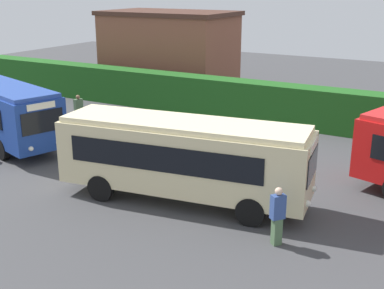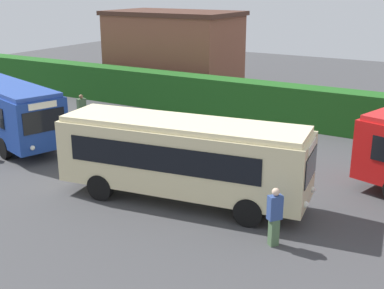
{
  "view_description": "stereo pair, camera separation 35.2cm",
  "coord_description": "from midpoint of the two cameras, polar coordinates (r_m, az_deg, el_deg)",
  "views": [
    {
      "loc": [
        9.02,
        -16.79,
        7.74
      ],
      "look_at": [
        -0.6,
        0.07,
        1.54
      ],
      "focal_mm": 47.58,
      "sensor_mm": 36.0,
      "label": 1
    },
    {
      "loc": [
        9.32,
        -16.62,
        7.74
      ],
      "look_at": [
        -0.6,
        0.07,
        1.54
      ],
      "focal_mm": 47.58,
      "sensor_mm": 36.0,
      "label": 2
    }
  ],
  "objects": [
    {
      "name": "ground_plane",
      "position": [
        20.57,
        1.82,
        -4.41
      ],
      "size": [
        76.47,
        76.47,
        0.0
      ],
      "primitive_type": "plane",
      "color": "#424244"
    },
    {
      "name": "bus_cream",
      "position": [
        18.41,
        -0.53,
        -1.21
      ],
      "size": [
        9.49,
        3.75,
        3.06
      ],
      "rotation": [
        0.0,
        0.0,
        0.15
      ],
      "color": "beige",
      "rests_on": "ground_plane"
    },
    {
      "name": "person_center",
      "position": [
        29.13,
        -11.91,
        3.85
      ],
      "size": [
        0.38,
        0.53,
        1.82
      ],
      "rotation": [
        0.0,
        0.0,
        2.85
      ],
      "color": "#334C8C",
      "rests_on": "ground_plane"
    },
    {
      "name": "person_right",
      "position": [
        15.79,
        9.88,
        -7.82
      ],
      "size": [
        0.47,
        0.5,
        1.89
      ],
      "rotation": [
        0.0,
        0.0,
        5.62
      ],
      "color": "#4C6B47",
      "rests_on": "ground_plane"
    },
    {
      "name": "hedge_row",
      "position": [
        29.06,
        11.54,
        4.23
      ],
      "size": [
        50.23,
        1.53,
        2.3
      ],
      "primitive_type": "cube",
      "color": "#205C1E",
      "rests_on": "ground_plane"
    },
    {
      "name": "depot_building",
      "position": [
        37.56,
        -1.8,
        10.32
      ],
      "size": [
        9.29,
        5.68,
        5.83
      ],
      "color": "brown",
      "rests_on": "ground_plane"
    }
  ]
}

